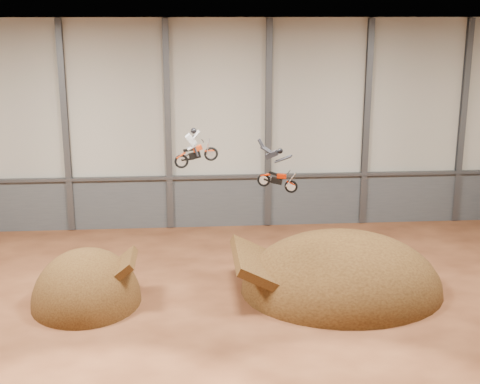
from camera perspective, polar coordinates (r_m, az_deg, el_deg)
name	(u,v)px	position (r m, az deg, el deg)	size (l,w,h in m)	color
floor	(234,323)	(32.50, -0.49, -11.08)	(40.00, 40.00, 0.00)	#522815
back_wall	(218,126)	(44.73, -1.86, 5.69)	(40.00, 0.10, 14.00)	beige
ceiling	(234,20)	(29.14, -0.55, 14.43)	(40.00, 40.00, 0.00)	black
lower_band_back	(219,202)	(45.80, -1.80, -0.83)	(39.80, 0.18, 3.50)	#4A4D51
steel_rail	(219,177)	(45.19, -1.81, 1.31)	(39.80, 0.35, 0.20)	#47494F
steel_column_1	(65,128)	(45.20, -14.67, 5.30)	(0.40, 0.36, 13.90)	#47494F
steel_column_2	(168,127)	(44.51, -6.16, 5.56)	(0.40, 0.36, 13.90)	#47494F
steel_column_3	(268,125)	(44.81, 2.43, 5.70)	(0.40, 0.36, 13.90)	#47494F
steel_column_4	(366,124)	(46.08, 10.73, 5.71)	(0.40, 0.36, 13.90)	#47494F
steel_column_5	(462,123)	(48.25, 18.44, 5.62)	(0.40, 0.36, 13.90)	#47494F
takeoff_ramp	(87,302)	(35.47, -12.91, -9.15)	(5.52, 6.37, 5.52)	#37210D
landing_ramp	(341,290)	(36.43, 8.62, -8.25)	(10.71, 9.47, 6.18)	#37210D
fmx_rider_a	(198,145)	(33.77, -3.64, 4.06)	(2.24, 0.85, 2.03)	#C33A12
fmx_rider_b	(276,166)	(32.05, 3.13, 2.19)	(2.65, 0.76, 2.27)	red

